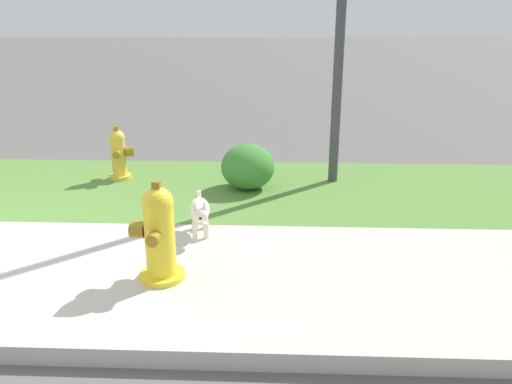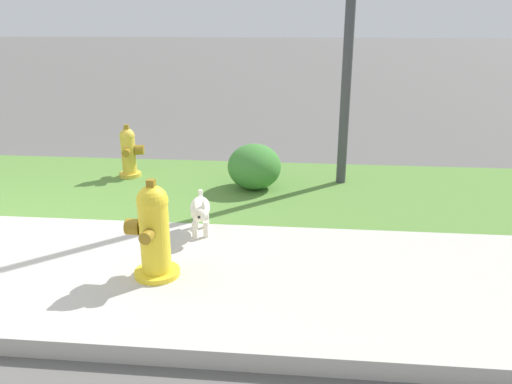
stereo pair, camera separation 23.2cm
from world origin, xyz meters
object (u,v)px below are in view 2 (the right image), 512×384
at_px(small_white_dog, 200,210).
at_px(shrub_bush_far_verge, 254,167).
at_px(fire_hydrant_far_end, 129,152).
at_px(fire_hydrant_at_driveway, 154,231).

bearing_deg(small_white_dog, shrub_bush_far_verge, 155.98).
xyz_separation_m(small_white_dog, shrub_bush_far_verge, (0.34, 1.36, 0.02)).
xyz_separation_m(fire_hydrant_far_end, shrub_bush_far_verge, (1.56, -0.31, -0.05)).
relative_size(fire_hydrant_far_end, small_white_dog, 1.27).
bearing_deg(shrub_bush_far_verge, small_white_dog, -104.18).
distance_m(fire_hydrant_far_end, shrub_bush_far_verge, 1.59).
bearing_deg(small_white_dog, fire_hydrant_far_end, -153.69).
height_order(fire_hydrant_far_end, small_white_dog, fire_hydrant_far_end).
bearing_deg(fire_hydrant_far_end, fire_hydrant_at_driveway, 13.73).
bearing_deg(fire_hydrant_at_driveway, shrub_bush_far_verge, -11.32).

